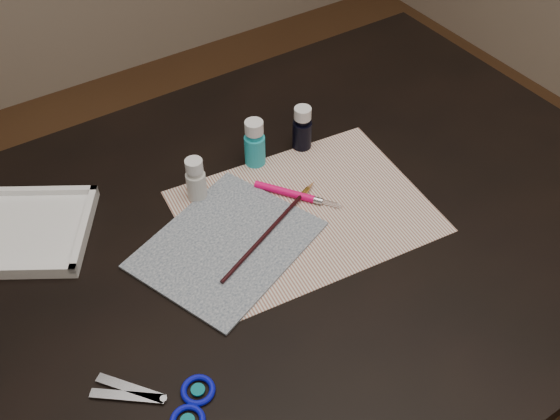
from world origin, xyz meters
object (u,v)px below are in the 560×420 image
paint_bottle_cyan (255,143)px  paint_bottle_navy (302,128)px  canvas (227,244)px  paper (305,211)px  paint_bottle_white (196,179)px  scissors (150,401)px  palette_tray (31,230)px

paint_bottle_cyan → paint_bottle_navy: (0.10, -0.01, -0.00)m
canvas → paint_bottle_navy: paint_bottle_navy is taller
paper → canvas: size_ratio=1.51×
canvas → paint_bottle_white: bearing=84.1°
paint_bottle_white → scissors: bearing=-126.6°
paint_bottle_white → paint_bottle_cyan: bearing=10.6°
canvas → paint_bottle_white: 0.13m
paper → paint_bottle_white: paint_bottle_white is taller
paper → scissors: scissors is taller
palette_tray → paint_bottle_white: bearing=-14.2°
paint_bottle_navy → palette_tray: (-0.49, 0.05, -0.03)m
paper → canvas: bearing=178.7°
paper → palette_tray: size_ratio=2.18×
paint_bottle_white → palette_tray: size_ratio=0.45×
canvas → paint_bottle_cyan: (0.14, 0.15, 0.04)m
paint_bottle_navy → scissors: 0.56m
paint_bottle_navy → palette_tray: size_ratio=0.47×
paper → scissors: size_ratio=2.27×
scissors → paint_bottle_navy: bearing=-106.5°
paint_bottle_white → paint_bottle_cyan: (0.13, 0.02, 0.00)m
canvas → paint_bottle_navy: size_ratio=3.05×
paint_bottle_white → paint_bottle_navy: (0.23, 0.02, 0.00)m
paint_bottle_navy → paint_bottle_cyan: bearing=175.3°
canvas → paint_bottle_cyan: 0.21m
paint_bottle_cyan → scissors: paint_bottle_cyan is taller
canvas → palette_tray: palette_tray is taller
paint_bottle_white → palette_tray: 0.27m
paper → scissors: (-0.36, -0.18, 0.00)m
paint_bottle_navy → palette_tray: bearing=174.1°
paper → paint_bottle_navy: paint_bottle_navy is taller
paint_bottle_white → scissors: (-0.23, -0.30, -0.04)m
paint_bottle_navy → palette_tray: paint_bottle_navy is taller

